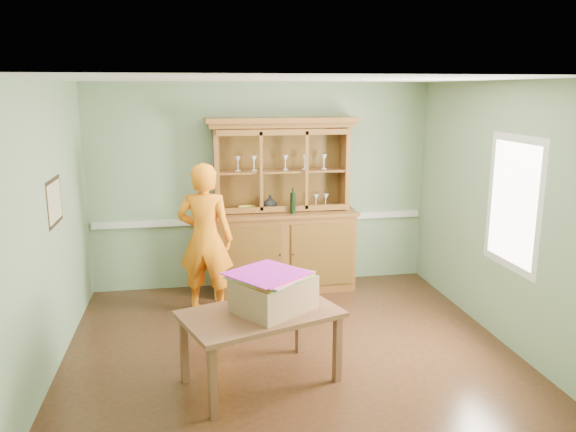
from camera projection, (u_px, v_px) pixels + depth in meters
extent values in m
plane|color=#4C2918|center=(288.00, 346.00, 5.84)|extent=(4.50, 4.50, 0.00)
plane|color=white|center=(288.00, 79.00, 5.24)|extent=(4.50, 4.50, 0.00)
plane|color=gray|center=(262.00, 186.00, 7.46)|extent=(4.50, 0.00, 4.50)
plane|color=gray|center=(47.00, 229.00, 5.16)|extent=(0.00, 4.00, 4.00)
plane|color=gray|center=(497.00, 211.00, 5.92)|extent=(0.00, 4.00, 4.00)
plane|color=gray|center=(341.00, 289.00, 3.62)|extent=(4.50, 0.00, 4.50)
cube|color=silver|center=(262.00, 219.00, 7.54)|extent=(4.41, 0.05, 0.08)
cube|color=black|center=(55.00, 202.00, 5.41)|extent=(0.03, 0.60, 0.46)
cube|color=beige|center=(56.00, 202.00, 5.41)|extent=(0.01, 0.52, 0.38)
cube|color=silver|center=(513.00, 203.00, 5.59)|extent=(0.03, 0.96, 1.36)
cube|color=white|center=(512.00, 203.00, 5.59)|extent=(0.01, 0.80, 1.20)
cube|color=brown|center=(283.00, 252.00, 7.41)|extent=(1.84, 0.56, 1.02)
cube|color=brown|center=(283.00, 212.00, 7.29)|extent=(1.90, 0.62, 0.04)
cube|color=brown|center=(279.00, 167.00, 7.43)|extent=(1.74, 0.04, 1.07)
cube|color=brown|center=(216.00, 170.00, 7.12)|extent=(0.06, 0.39, 1.07)
cube|color=brown|center=(344.00, 167.00, 7.40)|extent=(0.06, 0.39, 1.07)
cube|color=brown|center=(281.00, 125.00, 7.13)|extent=(1.84, 0.45, 0.06)
cube|color=brown|center=(282.00, 120.00, 7.10)|extent=(1.92, 0.49, 0.06)
cube|color=brown|center=(281.00, 171.00, 7.26)|extent=(1.62, 0.34, 0.03)
imported|color=#B2B2B7|center=(270.00, 203.00, 7.33)|extent=(0.19, 0.19, 0.20)
imported|color=yellow|center=(247.00, 209.00, 7.29)|extent=(0.22, 0.22, 0.05)
cylinder|color=black|center=(293.00, 201.00, 7.10)|extent=(0.07, 0.07, 0.33)
cube|color=brown|center=(260.00, 314.00, 4.99)|extent=(1.55, 1.22, 0.05)
cube|color=brown|center=(212.00, 383.00, 4.49)|extent=(0.08, 0.08, 0.63)
cube|color=brown|center=(184.00, 350.00, 5.06)|extent=(0.08, 0.08, 0.63)
cube|color=brown|center=(337.00, 349.00, 5.08)|extent=(0.08, 0.08, 0.63)
cube|color=brown|center=(299.00, 323.00, 5.64)|extent=(0.08, 0.08, 0.63)
cube|color=#9E7051|center=(274.00, 294.00, 5.00)|extent=(0.82, 0.79, 0.30)
cube|color=gold|center=(269.00, 277.00, 4.96)|extent=(0.82, 0.82, 0.01)
cube|color=#32AD62|center=(269.00, 276.00, 4.96)|extent=(0.82, 0.82, 0.01)
cube|color=#2FB3E0|center=(269.00, 275.00, 4.96)|extent=(0.82, 0.82, 0.01)
cube|color=pink|center=(269.00, 274.00, 4.96)|extent=(0.82, 0.82, 0.01)
cube|color=#EE2488|center=(269.00, 274.00, 4.96)|extent=(0.82, 0.82, 0.01)
cube|color=#CE1FBE|center=(269.00, 273.00, 4.95)|extent=(0.82, 0.82, 0.01)
imported|color=orange|center=(205.00, 239.00, 6.56)|extent=(0.75, 0.59, 1.80)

